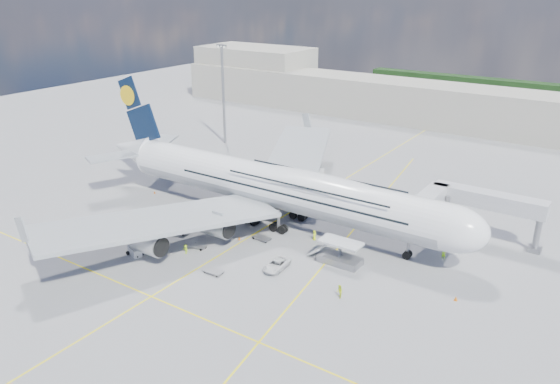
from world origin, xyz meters
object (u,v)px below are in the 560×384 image
Objects in this scene: dolly_row_c at (198,246)px; cone_nose at (456,298)px; dolly_nose_near at (262,238)px; crew_nose at (444,254)px; airliner at (276,186)px; cone_wing_left_outer at (293,171)px; light_mast at (223,93)px; crew_loader at (339,292)px; dolly_row_b at (179,226)px; dolly_back at (125,226)px; baggage_tug at (135,251)px; catering_truck_outer at (289,150)px; jet_bridge at (464,202)px; crew_van at (314,235)px; cargo_loader at (339,255)px; dolly_row_a at (157,211)px; crew_tug at (186,249)px; cone_wing_right_inner at (239,238)px; cone_tail at (155,192)px; catering_truck_inner at (313,179)px; cone_wing_right_outer at (153,252)px; service_van at (277,265)px; cone_wing_left_inner at (327,187)px; dolly_nose_far at (213,271)px.

cone_nose is at bearing -2.07° from dolly_row_c.
crew_nose is (27.40, 10.26, 0.50)m from dolly_nose_near.
airliner is 135.36× the size of cone_wing_left_outer.
light_mast is 13.09× the size of crew_loader.
dolly_row_b is 9.44m from dolly_back.
catering_truck_outer is (-7.82, 56.76, 0.95)m from baggage_tug.
crew_van is at bearing -146.42° from jet_bridge.
catering_truck_outer is at bearing 154.76° from jet_bridge.
cargo_loader is 71.72m from light_mast.
crew_tug is (15.93, -9.35, 0.49)m from dolly_row_a.
cone_wing_left_outer is at bearing 116.19° from airliner.
jet_bridge is at bearing 33.65° from cone_wing_right_inner.
cone_tail is at bearing 76.48° from crew_van.
crew_van is (12.53, -20.77, -1.12)m from catering_truck_inner.
jet_bridge reaches higher than dolly_back.
cone_wing_left_outer is 31.26m from cone_tail.
dolly_nose_near is 0.44× the size of catering_truck_inner.
cone_tail is (-19.06, 18.71, -0.07)m from cone_wing_right_outer.
light_mast is 47.18× the size of cone_wing_right_inner.
catering_truck_inner reaches higher than dolly_nose_near.
catering_truck_outer reaches higher than dolly_back.
dolly_row_a is 0.91× the size of dolly_row_c.
cone_tail is at bearing -102.06° from catering_truck_outer.
crew_loader is at bearing -36.76° from airliner.
service_van is (9.76, -14.09, -6.16)m from airliner.
catering_truck_inner is (8.24, 31.06, 0.84)m from dolly_row_b.
crew_van is at bearing 168.18° from cone_nose.
airliner is 9.28× the size of cargo_loader.
catering_truck_outer is at bearing 131.05° from cargo_loader.
cone_wing_left_inner is (-35.50, 27.88, -0.02)m from cone_nose.
crew_tug reaches higher than cone_wing_left_outer.
catering_truck_inner is (-5.19, 25.60, 1.64)m from dolly_nose_near.
jet_bridge reaches higher than cargo_loader.
cone_wing_right_inner is at bearing 8.22° from dolly_row_b.
baggage_tug is (28.94, -57.87, -12.43)m from light_mast.
airliner reaches higher than crew_loader.
dolly_nose_far is at bearing -89.60° from catering_truck_inner.
crew_van reaches higher than dolly_nose_near.
crew_nose reaches higher than cone_wing_right_inner.
catering_truck_inner reaches higher than dolly_back.
baggage_tug reaches higher than dolly_nose_near.
cone_wing_left_inner is (18.36, -13.73, -1.44)m from catering_truck_outer.
dolly_row_b reaches higher than cone_wing_left_outer.
dolly_nose_near is 0.63× the size of service_van.
cone_nose is at bearing -5.08° from cone_tail.
dolly_row_b is at bearing -112.98° from catering_truck_inner.
dolly_row_b is 46.34m from cone_nose.
dolly_row_c is 1.89× the size of crew_tug.
crew_tug is (6.34, -5.31, -0.35)m from dolly_row_b.
jet_bridge is 38.51× the size of cone_tail.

